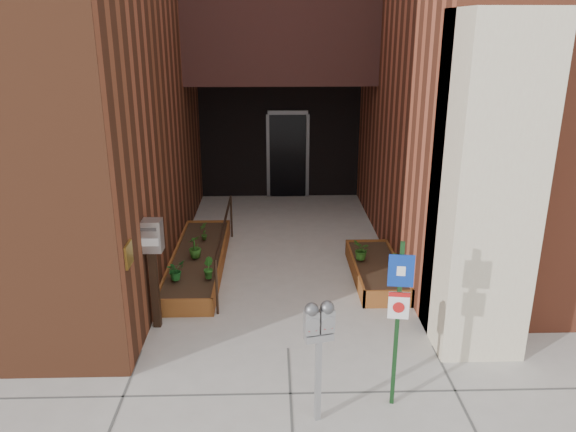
{
  "coord_description": "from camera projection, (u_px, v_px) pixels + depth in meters",
  "views": [
    {
      "loc": [
        -0.19,
        -6.68,
        4.21
      ],
      "look_at": [
        0.05,
        1.8,
        1.3
      ],
      "focal_mm": 35.0,
      "sensor_mm": 36.0,
      "label": 1
    }
  ],
  "objects": [
    {
      "name": "shrub_right_a",
      "position": [
        396.0,
        263.0,
        9.27
      ],
      "size": [
        0.25,
        0.25,
        0.33
      ],
      "primitive_type": "imported",
      "rotation": [
        0.0,
        0.0,
        1.1
      ],
      "color": "#245F1B",
      "rests_on": "planter_right"
    },
    {
      "name": "handrail",
      "position": [
        225.0,
        231.0,
        9.92
      ],
      "size": [
        0.04,
        3.34,
        0.9
      ],
      "color": "black",
      "rests_on": "ground"
    },
    {
      "name": "shrub_left_c",
      "position": [
        195.0,
        247.0,
        9.87
      ],
      "size": [
        0.32,
        0.32,
        0.4
      ],
      "primitive_type": "imported",
      "rotation": [
        0.0,
        0.0,
        4.01
      ],
      "color": "#245518",
      "rests_on": "planter_left"
    },
    {
      "name": "shrub_left_b",
      "position": [
        208.0,
        268.0,
        9.07
      ],
      "size": [
        0.25,
        0.25,
        0.35
      ],
      "primitive_type": "imported",
      "rotation": [
        0.0,
        0.0,
        1.92
      ],
      "color": "#215A19",
      "rests_on": "planter_left"
    },
    {
      "name": "ground",
      "position": [
        288.0,
        348.0,
        7.69
      ],
      "size": [
        80.0,
        80.0,
        0.0
      ],
      "primitive_type": "plane",
      "color": "#9E9991",
      "rests_on": "ground"
    },
    {
      "name": "shrub_left_a",
      "position": [
        175.0,
        270.0,
        9.02
      ],
      "size": [
        0.41,
        0.41,
        0.33
      ],
      "primitive_type": "imported",
      "rotation": [
        0.0,
        0.0,
        0.91
      ],
      "color": "#1B5F20",
      "rests_on": "planter_left"
    },
    {
      "name": "planter_right",
      "position": [
        376.0,
        271.0,
        9.77
      ],
      "size": [
        0.8,
        2.2,
        0.3
      ],
      "color": "brown",
      "rests_on": "ground"
    },
    {
      "name": "shrub_right_c",
      "position": [
        362.0,
        250.0,
        9.77
      ],
      "size": [
        0.33,
        0.33,
        0.36
      ],
      "primitive_type": "imported",
      "rotation": [
        0.0,
        0.0,
        4.72
      ],
      "color": "#265A19",
      "rests_on": "planter_right"
    },
    {
      "name": "payment_dropbox",
      "position": [
        152.0,
        251.0,
        7.88
      ],
      "size": [
        0.33,
        0.26,
        1.65
      ],
      "color": "black",
      "rests_on": "ground"
    },
    {
      "name": "parking_meter",
      "position": [
        319.0,
        330.0,
        5.95
      ],
      "size": [
        0.34,
        0.19,
        1.47
      ],
      "color": "#959698",
      "rests_on": "ground"
    },
    {
      "name": "planter_left",
      "position": [
        198.0,
        262.0,
        10.16
      ],
      "size": [
        0.9,
        3.6,
        0.3
      ],
      "color": "brown",
      "rests_on": "ground"
    },
    {
      "name": "sign_post",
      "position": [
        398.0,
        308.0,
        6.17
      ],
      "size": [
        0.28,
        0.08,
        2.03
      ],
      "color": "#133516",
      "rests_on": "ground"
    },
    {
      "name": "shrub_left_d",
      "position": [
        204.0,
        231.0,
        10.69
      ],
      "size": [
        0.23,
        0.23,
        0.35
      ],
      "primitive_type": "imported",
      "rotation": [
        0.0,
        0.0,
        5.03
      ],
      "color": "#265017",
      "rests_on": "planter_left"
    },
    {
      "name": "shrub_right_b",
      "position": [
        398.0,
        266.0,
        9.2
      ],
      "size": [
        0.19,
        0.19,
        0.3
      ],
      "primitive_type": "imported",
      "rotation": [
        0.0,
        0.0,
        2.88
      ],
      "color": "#1D5D1A",
      "rests_on": "planter_right"
    }
  ]
}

